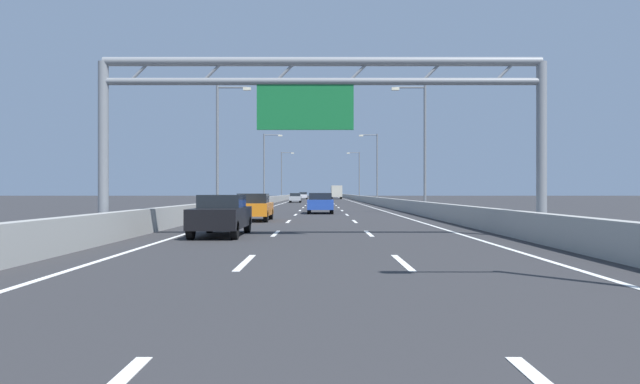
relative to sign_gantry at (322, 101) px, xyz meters
The scene contains 52 objects.
ground_plane 80.62m from the sign_gantry, 89.94° to the left, with size 260.00×260.00×0.00m, color #2D2D30.
lane_dash_left_1 8.69m from the sign_gantry, 103.75° to the right, with size 0.16×3.00×0.01m, color white.
lane_dash_left_2 5.48m from the sign_gantry, 131.04° to the left, with size 0.16×3.00×0.01m, color white.
lane_dash_left_3 12.11m from the sign_gantry, 98.90° to the left, with size 0.16×3.00×0.01m, color white.
lane_dash_left_4 20.62m from the sign_gantry, 94.92° to the left, with size 0.16×3.00×0.01m, color white.
lane_dash_left_5 29.42m from the sign_gantry, 93.40° to the left, with size 0.16×3.00×0.01m, color white.
lane_dash_left_6 38.32m from the sign_gantry, 92.59° to the left, with size 0.16×3.00×0.01m, color white.
lane_dash_left_7 47.25m from the sign_gantry, 92.10° to the left, with size 0.16×3.00×0.01m, color white.
lane_dash_left_8 56.21m from the sign_gantry, 91.76° to the left, with size 0.16×3.00×0.01m, color white.
lane_dash_left_9 65.18m from the sign_gantry, 91.52° to the left, with size 0.16×3.00×0.01m, color white.
lane_dash_left_10 74.15m from the sign_gantry, 91.33° to the left, with size 0.16×3.00×0.01m, color white.
lane_dash_left_11 83.13m from the sign_gantry, 91.19° to the left, with size 0.16×3.00×0.01m, color white.
lane_dash_left_12 92.12m from the sign_gantry, 91.07° to the left, with size 0.16×3.00×0.01m, color white.
lane_dash_left_13 101.10m from the sign_gantry, 90.98° to the left, with size 0.16×3.00×0.01m, color white.
lane_dash_left_14 110.09m from the sign_gantry, 90.90° to the left, with size 0.16×3.00×0.01m, color white.
lane_dash_left_15 119.09m from the sign_gantry, 90.83° to the left, with size 0.16×3.00×0.01m, color white.
lane_dash_left_16 128.08m from the sign_gantry, 90.77° to the left, with size 0.16×3.00×0.01m, color white.
lane_dash_left_17 137.07m from the sign_gantry, 90.72° to the left, with size 0.16×3.00×0.01m, color white.
lane_dash_right_1 8.72m from the sign_gantry, 75.01° to the right, with size 0.16×3.00×0.01m, color white.
lane_dash_right_2 5.54m from the sign_gantry, 46.41° to the left, with size 0.16×3.00×0.01m, color white.
lane_dash_right_3 12.13m from the sign_gantry, 80.28° to the left, with size 0.16×3.00×0.01m, color white.
lane_dash_right_4 20.63m from the sign_gantry, 84.62° to the left, with size 0.16×3.00×0.01m, color white.
lane_dash_right_5 29.43m from the sign_gantry, 86.29° to the left, with size 0.16×3.00×0.01m, color white.
lane_dash_right_6 38.33m from the sign_gantry, 87.17° to the left, with size 0.16×3.00×0.01m, color white.
lane_dash_right_7 47.26m from the sign_gantry, 87.71° to the left, with size 0.16×3.00×0.01m, color white.
lane_dash_right_8 56.21m from the sign_gantry, 88.08° to the left, with size 0.16×3.00×0.01m, color white.
lane_dash_right_9 65.18m from the sign_gantry, 88.34° to the left, with size 0.16×3.00×0.01m, color white.
lane_dash_right_10 74.16m from the sign_gantry, 88.54° to the left, with size 0.16×3.00×0.01m, color white.
lane_dash_right_11 83.14m from the sign_gantry, 88.70° to the left, with size 0.16×3.00×0.01m, color white.
lane_dash_right_12 92.12m from the sign_gantry, 88.83° to the left, with size 0.16×3.00×0.01m, color white.
lane_dash_right_13 101.11m from the sign_gantry, 88.93° to the left, with size 0.16×3.00×0.01m, color white.
lane_dash_right_14 110.10m from the sign_gantry, 89.02° to the left, with size 0.16×3.00×0.01m, color white.
lane_dash_right_15 119.09m from the sign_gantry, 89.09° to the left, with size 0.16×3.00×0.01m, color white.
lane_dash_right_16 128.08m from the sign_gantry, 89.16° to the left, with size 0.16×3.00×0.01m, color white.
lane_dash_right_17 137.07m from the sign_gantry, 89.21° to the left, with size 0.16×3.00×0.01m, color white.
edge_line_left 68.84m from the sign_gantry, 94.32° to the left, with size 0.16×176.00×0.01m, color white.
edge_line_right 68.85m from the sign_gantry, 85.55° to the left, with size 0.16×176.00×0.01m, color white.
barrier_left 90.84m from the sign_gantry, 94.31° to the left, with size 0.45×220.00×0.95m.
barrier_right 90.85m from the sign_gantry, 85.59° to the left, with size 0.45×220.00×0.95m.
sign_gantry is the anchor object (origin of this frame).
streetlamp_left_mid 23.50m from the sign_gantry, 108.33° to the left, with size 2.58×0.28×9.50m.
streetlamp_right_mid 23.55m from the sign_gantry, 71.30° to the left, with size 2.58×0.28×9.50m.
streetlamp_left_far 58.16m from the sign_gantry, 97.30° to the left, with size 2.58×0.28×9.50m.
streetlamp_right_far 58.18m from the sign_gantry, 82.55° to the left, with size 2.58×0.28×9.50m.
streetlamp_left_distant 93.37m from the sign_gantry, 94.54° to the left, with size 2.58×0.28×9.50m.
streetlamp_right_distant 93.38m from the sign_gantry, 85.36° to the left, with size 2.58×0.28×9.50m.
silver_car 65.01m from the sign_gantry, 93.24° to the left, with size 1.71×4.31×1.41m.
blue_car 23.07m from the sign_gantry, 89.95° to the left, with size 1.89×4.41×1.53m.
orange_car 12.87m from the sign_gantry, 107.46° to the left, with size 1.79×4.23×1.52m.
black_car 5.53m from the sign_gantry, 165.23° to the left, with size 1.72×4.45×1.51m.
white_car 103.56m from the sign_gantry, 92.01° to the left, with size 1.77×4.58×1.52m.
box_truck 107.91m from the sign_gantry, 88.05° to the left, with size 2.35×8.50×2.97m.
Camera 1 is at (-0.09, -0.58, 1.63)m, focal length 32.15 mm.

